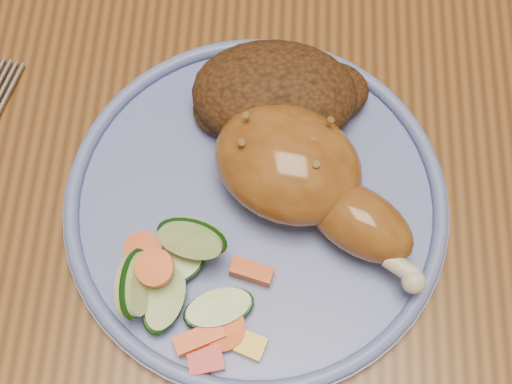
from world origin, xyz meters
TOP-DOWN VIEW (x-y plane):
  - ground at (0.00, 0.00)m, footprint 4.00×4.00m
  - dining_table at (0.00, 0.00)m, footprint 0.90×1.40m
  - plate at (-0.04, -0.06)m, footprint 0.26×0.26m
  - plate_rim at (-0.04, -0.06)m, footprint 0.26×0.26m
  - chicken_leg at (-0.01, -0.06)m, footprint 0.15×0.14m
  - rice_pilaf at (-0.03, 0.01)m, footprint 0.12×0.08m
  - vegetable_pile at (-0.09, -0.13)m, footprint 0.10×0.10m

SIDE VIEW (x-z plane):
  - ground at x=0.00m, z-range 0.00..0.00m
  - dining_table at x=0.00m, z-range 0.29..1.04m
  - plate at x=-0.04m, z-range 0.75..0.76m
  - plate_rim at x=-0.04m, z-range 0.76..0.77m
  - vegetable_pile at x=-0.09m, z-range 0.75..0.80m
  - rice_pilaf at x=-0.03m, z-range 0.76..0.81m
  - chicken_leg at x=-0.01m, z-range 0.76..0.81m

